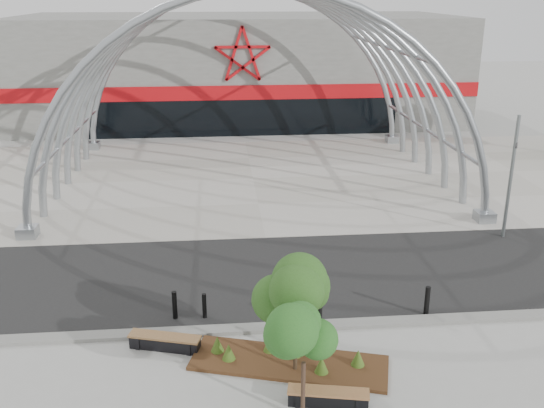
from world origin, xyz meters
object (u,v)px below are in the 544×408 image
at_px(street_tree_1, 304,338).
at_px(street_tree_0, 296,290).
at_px(bench_1, 328,398).
at_px(signal_pole, 511,175).
at_px(bollard_2, 295,340).
at_px(bench_0, 165,342).

bearing_deg(street_tree_1, street_tree_0, 88.10).
bearing_deg(bench_1, signal_pole, 47.45).
bearing_deg(street_tree_1, bollard_2, 86.53).
relative_size(street_tree_1, bench_0, 1.46).
height_order(bench_0, bench_1, bench_0).
xyz_separation_m(street_tree_1, bench_1, (0.71, 0.47, -2.06)).
bearing_deg(street_tree_0, bench_0, 157.92).
bearing_deg(bench_1, street_tree_1, -146.83).
height_order(street_tree_0, bench_0, street_tree_0).
bearing_deg(street_tree_0, street_tree_1, -91.90).
bearing_deg(street_tree_0, bench_1, -66.10).
distance_m(signal_pole, street_tree_0, 13.30).
height_order(street_tree_1, bench_1, street_tree_1).
distance_m(street_tree_1, bollard_2, 3.35).
relative_size(bench_0, bench_1, 1.03).
distance_m(bench_0, bench_1, 5.20).
xyz_separation_m(street_tree_1, bollard_2, (0.17, 2.81, -1.80)).
relative_size(bench_1, bollard_2, 2.26).
distance_m(street_tree_0, bench_0, 4.54).
height_order(street_tree_0, bollard_2, street_tree_0).
xyz_separation_m(signal_pole, bench_0, (-13.66, -7.27, -2.51)).
xyz_separation_m(bench_0, bollard_2, (3.74, -0.60, 0.25)).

